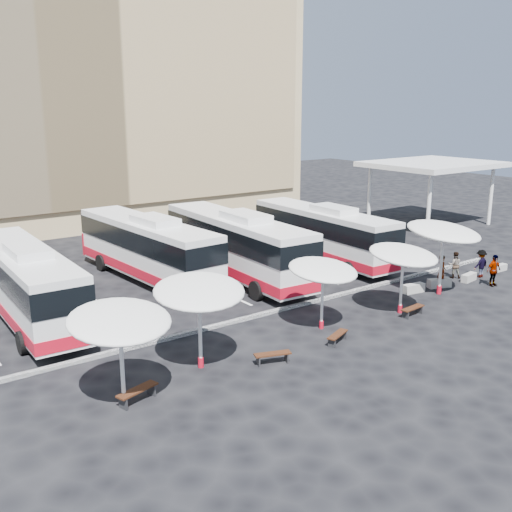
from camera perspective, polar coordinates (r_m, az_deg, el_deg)
ground at (r=28.53m, az=1.96°, el=-5.79°), size 120.00×120.00×0.00m
sandstone_building at (r=55.49m, az=-19.66°, el=16.46°), size 42.00×18.25×29.60m
service_canopy at (r=51.35m, az=16.45°, el=8.24°), size 10.00×8.00×5.20m
curb_divider at (r=28.87m, az=1.34°, el=-5.38°), size 34.00×0.25×0.15m
bay_lines at (r=34.84m, az=-6.21°, el=-2.10°), size 24.15×12.00×0.01m
bus_0 at (r=29.47m, az=-21.10°, el=-2.21°), size 3.03×11.83×3.73m
bus_1 at (r=34.42m, az=-10.33°, el=0.89°), size 3.27×12.13×3.81m
bus_2 at (r=34.29m, az=-1.92°, el=1.20°), size 3.39×12.60×3.96m
bus_3 at (r=38.25m, az=6.36°, el=2.29°), size 3.06×11.69×3.68m
sunshade_0 at (r=19.90m, az=-12.88°, el=-6.09°), size 3.40×3.44×3.52m
sunshade_1 at (r=22.33m, az=-5.44°, el=-3.39°), size 4.33×4.36×3.58m
sunshade_2 at (r=26.38m, az=6.40°, el=-1.36°), size 3.42×3.45×3.20m
sunshade_3 at (r=29.04m, az=13.86°, el=0.09°), size 3.82×3.85×3.38m
sunshade_4 at (r=32.45m, az=17.44°, el=2.20°), size 4.74×4.77×3.95m
wood_bench_0 at (r=21.08m, az=-11.22°, el=-12.60°), size 1.61×0.82×0.48m
wood_bench_1 at (r=23.49m, az=1.59°, el=-9.46°), size 1.49×0.85×0.44m
wood_bench_2 at (r=25.62m, az=7.77°, el=-7.55°), size 1.40×0.84×0.42m
wood_bench_3 at (r=29.44m, az=14.69°, el=-4.93°), size 1.45×0.51×0.44m
conc_bench_0 at (r=33.05m, az=14.78°, el=-3.00°), size 1.31×0.61×0.47m
conc_bench_1 at (r=34.35m, az=17.06°, el=-2.48°), size 1.38×0.84×0.49m
conc_bench_2 at (r=36.09m, az=19.61°, el=-1.93°), size 1.20×0.55×0.43m
conc_bench_3 at (r=38.92m, az=22.18°, el=-1.05°), size 1.07×0.38×0.40m
passenger_0 at (r=34.34m, az=17.31°, el=-1.38°), size 0.77×0.76×1.78m
passenger_1 at (r=36.34m, az=18.43°, el=-0.81°), size 0.95×0.94×1.55m
passenger_2 at (r=35.43m, az=21.71°, el=-1.29°), size 1.08×0.55×1.77m
passenger_3 at (r=36.98m, az=20.63°, el=-0.68°), size 1.07×0.63×1.63m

